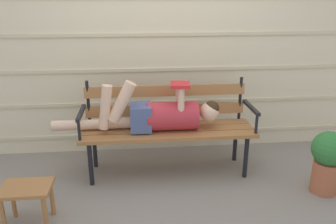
{
  "coord_description": "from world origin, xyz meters",
  "views": [
    {
      "loc": [
        -0.31,
        -2.96,
        1.74
      ],
      "look_at": [
        0.0,
        0.13,
        0.65
      ],
      "focal_mm": 36.39,
      "sensor_mm": 36.0,
      "label": 1
    }
  ],
  "objects_px": {
    "park_bench": "(167,122)",
    "footstool": "(27,195)",
    "reclining_person": "(159,114)",
    "potted_plant": "(328,159)"
  },
  "relations": [
    {
      "from": "park_bench",
      "to": "footstool",
      "type": "relative_size",
      "value": 4.45
    },
    {
      "from": "footstool",
      "to": "reclining_person",
      "type": "bearing_deg",
      "value": 34.03
    },
    {
      "from": "park_bench",
      "to": "footstool",
      "type": "height_order",
      "value": "park_bench"
    },
    {
      "from": "potted_plant",
      "to": "park_bench",
      "type": "bearing_deg",
      "value": 157.4
    },
    {
      "from": "park_bench",
      "to": "footstool",
      "type": "bearing_deg",
      "value": -145.57
    },
    {
      "from": "reclining_person",
      "to": "potted_plant",
      "type": "bearing_deg",
      "value": -19.02
    },
    {
      "from": "footstool",
      "to": "potted_plant",
      "type": "xyz_separation_m",
      "value": [
        2.57,
        0.22,
        0.07
      ]
    },
    {
      "from": "reclining_person",
      "to": "footstool",
      "type": "distance_m",
      "value": 1.36
    },
    {
      "from": "park_bench",
      "to": "reclining_person",
      "type": "distance_m",
      "value": 0.16
    },
    {
      "from": "park_bench",
      "to": "reclining_person",
      "type": "relative_size",
      "value": 1.05
    }
  ]
}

